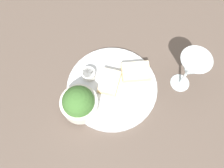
# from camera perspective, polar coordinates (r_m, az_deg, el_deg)

# --- Properties ---
(ground_plane) EXTENTS (4.00, 4.00, 0.00)m
(ground_plane) POSITION_cam_1_polar(r_m,az_deg,el_deg) (0.72, 0.00, -1.06)
(ground_plane) COLOR brown
(dinner_plate) EXTENTS (0.29, 0.29, 0.01)m
(dinner_plate) POSITION_cam_1_polar(r_m,az_deg,el_deg) (0.71, 0.00, -0.85)
(dinner_plate) COLOR silver
(dinner_plate) RESTS_ON ground_plane
(salad_bowl) EXTENTS (0.11, 0.11, 0.10)m
(salad_bowl) POSITION_cam_1_polar(r_m,az_deg,el_deg) (0.65, -8.60, -4.87)
(salad_bowl) COLOR silver
(salad_bowl) RESTS_ON dinner_plate
(sauce_ramekin) EXTENTS (0.04, 0.04, 0.03)m
(sauce_ramekin) POSITION_cam_1_polar(r_m,az_deg,el_deg) (0.71, -6.15, 2.59)
(sauce_ramekin) COLOR white
(sauce_ramekin) RESTS_ON dinner_plate
(cheese_toast_near) EXTENTS (0.11, 0.10, 0.03)m
(cheese_toast_near) POSITION_cam_1_polar(r_m,az_deg,el_deg) (0.72, 6.25, 3.25)
(cheese_toast_near) COLOR #D1B27F
(cheese_toast_near) RESTS_ON dinner_plate
(cheese_toast_far) EXTENTS (0.10, 0.10, 0.03)m
(cheese_toast_far) POSITION_cam_1_polar(r_m,az_deg,el_deg) (0.70, -0.98, 0.33)
(cheese_toast_far) COLOR #D1B27F
(cheese_toast_far) RESTS_ON dinner_plate
(wine_glass) EXTENTS (0.09, 0.09, 0.16)m
(wine_glass) POSITION_cam_1_polar(r_m,az_deg,el_deg) (0.66, 19.84, 3.97)
(wine_glass) COLOR silver
(wine_glass) RESTS_ON ground_plane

